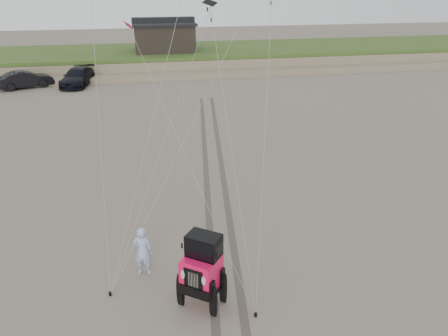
{
  "coord_description": "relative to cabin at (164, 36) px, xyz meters",
  "views": [
    {
      "loc": [
        -1.34,
        -10.46,
        8.51
      ],
      "look_at": [
        1.42,
        3.0,
        2.6
      ],
      "focal_mm": 35.0,
      "sensor_mm": 36.0,
      "label": 1
    }
  ],
  "objects": [
    {
      "name": "ground",
      "position": [
        -2.0,
        -37.0,
        -3.24
      ],
      "size": [
        160.0,
        160.0,
        0.0
      ],
      "primitive_type": "plane",
      "color": "#6B6054",
      "rests_on": "ground"
    },
    {
      "name": "dune_ridge",
      "position": [
        -2.0,
        0.5,
        -2.42
      ],
      "size": [
        160.0,
        14.25,
        1.73
      ],
      "color": "#7A6B54",
      "rests_on": "ground"
    },
    {
      "name": "cabin",
      "position": [
        0.0,
        0.0,
        0.0
      ],
      "size": [
        6.4,
        5.4,
        3.35
      ],
      "color": "black",
      "rests_on": "dune_ridge"
    },
    {
      "name": "truck_b",
      "position": [
        -12.53,
        -7.5,
        -2.51
      ],
      "size": [
        4.69,
        3.21,
        1.46
      ],
      "primitive_type": "imported",
      "rotation": [
        0.0,
        0.0,
        1.99
      ],
      "color": "black",
      "rests_on": "ground"
    },
    {
      "name": "truck_c",
      "position": [
        -8.25,
        -7.44,
        -2.49
      ],
      "size": [
        3.02,
        5.44,
        1.49
      ],
      "primitive_type": "imported",
      "rotation": [
        0.0,
        0.0,
        -0.19
      ],
      "color": "black",
      "rests_on": "ground"
    },
    {
      "name": "jeep",
      "position": [
        -1.95,
        -37.6,
        -2.36
      ],
      "size": [
        4.46,
        4.98,
        1.75
      ],
      "primitive_type": null,
      "rotation": [
        0.0,
        0.0,
        -0.65
      ],
      "color": "#FD1152",
      "rests_on": "ground"
    },
    {
      "name": "man",
      "position": [
        -3.51,
        -35.83,
        -2.41
      ],
      "size": [
        0.69,
        0.55,
        1.66
      ],
      "primitive_type": "imported",
      "rotation": [
        0.0,
        0.0,
        2.85
      ],
      "color": "#97AFEA",
      "rests_on": "ground"
    },
    {
      "name": "stake_main",
      "position": [
        -4.55,
        -36.71,
        -3.18
      ],
      "size": [
        0.08,
        0.08,
        0.12
      ],
      "primitive_type": "cylinder",
      "color": "black",
      "rests_on": "ground"
    },
    {
      "name": "stake_aux",
      "position": [
        -0.59,
        -38.41,
        -3.18
      ],
      "size": [
        0.08,
        0.08,
        0.12
      ],
      "primitive_type": "cylinder",
      "color": "black",
      "rests_on": "ground"
    },
    {
      "name": "tire_tracks",
      "position": [
        0.0,
        -29.0,
        -3.23
      ],
      "size": [
        5.22,
        29.74,
        0.01
      ],
      "color": "#4C443D",
      "rests_on": "ground"
    }
  ]
}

